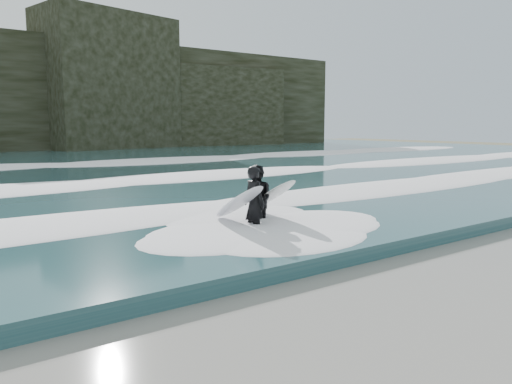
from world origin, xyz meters
TOP-DOWN VIEW (x-y plane):
  - sea at (0.00, 29.00)m, footprint 90.00×52.00m
  - foam_near at (0.00, 9.00)m, footprint 60.00×3.20m
  - foam_mid at (0.00, 16.00)m, footprint 60.00×4.00m
  - foam_far at (0.00, 25.00)m, footprint 60.00×4.80m
  - surfer_left at (-1.37, 5.85)m, footprint 0.95×1.92m
  - surfer_right at (-0.85, 6.25)m, footprint 1.08×1.87m

SIDE VIEW (x-z plane):
  - sea at x=0.00m, z-range 0.00..0.30m
  - foam_near at x=0.00m, z-range 0.30..0.50m
  - foam_mid at x=0.00m, z-range 0.30..0.54m
  - foam_far at x=0.00m, z-range 0.30..0.60m
  - surfer_right at x=-0.85m, z-range 0.01..1.59m
  - surfer_left at x=-1.37m, z-range 0.01..1.62m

